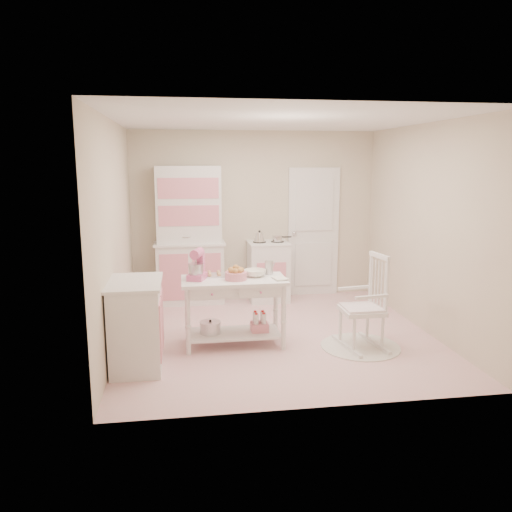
{
  "coord_description": "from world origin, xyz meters",
  "views": [
    {
      "loc": [
        -1.13,
        -5.83,
        2.12
      ],
      "look_at": [
        -0.22,
        0.24,
        0.96
      ],
      "focal_mm": 35.0,
      "sensor_mm": 36.0,
      "label": 1
    }
  ],
  "objects_px": {
    "hutch": "(189,235)",
    "bread_basket": "(236,276)",
    "work_table": "(234,312)",
    "rocking_chair": "(362,301)",
    "stove": "(268,271)",
    "base_cabinet": "(137,324)",
    "stand_mixer": "(197,265)"
  },
  "relations": [
    {
      "from": "hutch",
      "to": "bread_basket",
      "type": "xyz_separation_m",
      "value": [
        0.49,
        -1.97,
        -0.19
      ]
    },
    {
      "from": "hutch",
      "to": "bread_basket",
      "type": "distance_m",
      "value": 2.04
    },
    {
      "from": "hutch",
      "to": "work_table",
      "type": "height_order",
      "value": "hutch"
    },
    {
      "from": "hutch",
      "to": "rocking_chair",
      "type": "relative_size",
      "value": 1.89
    },
    {
      "from": "stove",
      "to": "base_cabinet",
      "type": "bearing_deg",
      "value": -127.68
    },
    {
      "from": "stand_mixer",
      "to": "bread_basket",
      "type": "distance_m",
      "value": 0.46
    },
    {
      "from": "stand_mixer",
      "to": "stove",
      "type": "bearing_deg",
      "value": 78.07
    },
    {
      "from": "hutch",
      "to": "work_table",
      "type": "bearing_deg",
      "value": -76.24
    },
    {
      "from": "work_table",
      "to": "stand_mixer",
      "type": "distance_m",
      "value": 0.71
    },
    {
      "from": "hutch",
      "to": "stand_mixer",
      "type": "distance_m",
      "value": 1.9
    },
    {
      "from": "work_table",
      "to": "stand_mixer",
      "type": "bearing_deg",
      "value": 177.27
    },
    {
      "from": "stove",
      "to": "rocking_chair",
      "type": "relative_size",
      "value": 0.84
    },
    {
      "from": "stove",
      "to": "hutch",
      "type": "bearing_deg",
      "value": 177.61
    },
    {
      "from": "rocking_chair",
      "to": "stand_mixer",
      "type": "bearing_deg",
      "value": 161.96
    },
    {
      "from": "stove",
      "to": "rocking_chair",
      "type": "bearing_deg",
      "value": -71.65
    },
    {
      "from": "stove",
      "to": "bread_basket",
      "type": "distance_m",
      "value": 2.08
    },
    {
      "from": "base_cabinet",
      "to": "rocking_chair",
      "type": "height_order",
      "value": "rocking_chair"
    },
    {
      "from": "stove",
      "to": "work_table",
      "type": "height_order",
      "value": "stove"
    },
    {
      "from": "hutch",
      "to": "stand_mixer",
      "type": "relative_size",
      "value": 6.12
    },
    {
      "from": "base_cabinet",
      "to": "stand_mixer",
      "type": "distance_m",
      "value": 0.96
    },
    {
      "from": "stove",
      "to": "rocking_chair",
      "type": "height_order",
      "value": "rocking_chair"
    },
    {
      "from": "base_cabinet",
      "to": "stand_mixer",
      "type": "height_order",
      "value": "stand_mixer"
    },
    {
      "from": "rocking_chair",
      "to": "work_table",
      "type": "height_order",
      "value": "rocking_chair"
    },
    {
      "from": "bread_basket",
      "to": "rocking_chair",
      "type": "bearing_deg",
      "value": -9.68
    },
    {
      "from": "stove",
      "to": "work_table",
      "type": "xyz_separation_m",
      "value": [
        -0.73,
        -1.87,
        -0.06
      ]
    },
    {
      "from": "base_cabinet",
      "to": "rocking_chair",
      "type": "distance_m",
      "value": 2.53
    },
    {
      "from": "base_cabinet",
      "to": "work_table",
      "type": "distance_m",
      "value": 1.17
    },
    {
      "from": "rocking_chair",
      "to": "bread_basket",
      "type": "relative_size",
      "value": 4.4
    },
    {
      "from": "hutch",
      "to": "base_cabinet",
      "type": "relative_size",
      "value": 2.26
    },
    {
      "from": "stove",
      "to": "stand_mixer",
      "type": "bearing_deg",
      "value": -121.93
    },
    {
      "from": "stove",
      "to": "work_table",
      "type": "distance_m",
      "value": 2.01
    },
    {
      "from": "base_cabinet",
      "to": "rocking_chair",
      "type": "bearing_deg",
      "value": 3.96
    }
  ]
}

